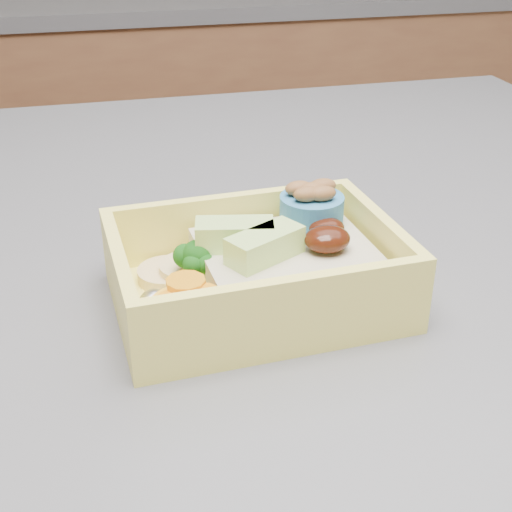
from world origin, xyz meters
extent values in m
cube|color=brown|center=(0.00, 1.20, 0.45)|extent=(3.20, 0.60, 0.90)
cube|color=#343439|center=(0.00, 1.20, 0.92)|extent=(3.20, 0.62, 0.03)
cube|color=#343439|center=(0.00, -0.10, 0.90)|extent=(1.24, 0.84, 0.04)
cube|color=#FFF169|center=(0.16, -0.17, 0.92)|extent=(0.18, 0.14, 0.01)
cube|color=#FFF169|center=(0.16, -0.11, 0.95)|extent=(0.18, 0.02, 0.04)
cube|color=#FFF169|center=(0.17, -0.23, 0.95)|extent=(0.18, 0.02, 0.04)
cube|color=#FFF169|center=(0.25, -0.17, 0.95)|extent=(0.01, 0.11, 0.04)
cube|color=#FFF169|center=(0.08, -0.17, 0.95)|extent=(0.01, 0.11, 0.04)
cube|color=tan|center=(0.18, -0.17, 0.94)|extent=(0.11, 0.10, 0.03)
ellipsoid|color=#321107|center=(0.21, -0.18, 0.96)|extent=(0.03, 0.03, 0.02)
ellipsoid|color=#321107|center=(0.21, -0.16, 0.96)|extent=(0.02, 0.02, 0.01)
cube|color=#BEEB7B|center=(0.17, -0.18, 0.96)|extent=(0.05, 0.04, 0.02)
cube|color=#BEEB7B|center=(0.15, -0.16, 0.96)|extent=(0.05, 0.03, 0.02)
cylinder|color=#75B963|center=(0.13, -0.16, 0.94)|extent=(0.01, 0.01, 0.02)
sphere|color=#144E12|center=(0.13, -0.16, 0.95)|extent=(0.02, 0.02, 0.02)
sphere|color=#144E12|center=(0.13, -0.15, 0.95)|extent=(0.02, 0.02, 0.02)
sphere|color=#144E12|center=(0.12, -0.15, 0.95)|extent=(0.02, 0.02, 0.02)
sphere|color=#144E12|center=(0.13, -0.17, 0.95)|extent=(0.01, 0.01, 0.01)
sphere|color=#144E12|center=(0.12, -0.16, 0.95)|extent=(0.01, 0.01, 0.01)
sphere|color=#144E12|center=(0.13, -0.15, 0.95)|extent=(0.01, 0.01, 0.01)
cylinder|color=yellow|center=(0.11, -0.20, 0.94)|extent=(0.04, 0.04, 0.02)
cylinder|color=orange|center=(0.11, -0.20, 0.95)|extent=(0.02, 0.02, 0.00)
cylinder|color=orange|center=(0.11, -0.21, 0.95)|extent=(0.02, 0.02, 0.00)
cylinder|color=orange|center=(0.12, -0.21, 0.95)|extent=(0.02, 0.02, 0.00)
cylinder|color=orange|center=(0.11, -0.19, 0.96)|extent=(0.02, 0.02, 0.00)
cylinder|color=tan|center=(0.11, -0.14, 0.93)|extent=(0.04, 0.04, 0.01)
cylinder|color=tan|center=(0.12, -0.14, 0.94)|extent=(0.04, 0.04, 0.01)
ellipsoid|color=silver|center=(0.14, -0.13, 0.94)|extent=(0.02, 0.02, 0.02)
ellipsoid|color=silver|center=(0.10, -0.18, 0.94)|extent=(0.02, 0.02, 0.02)
cylinder|color=teal|center=(0.21, -0.14, 0.96)|extent=(0.04, 0.04, 0.02)
ellipsoid|color=brown|center=(0.21, -0.14, 0.98)|extent=(0.02, 0.01, 0.01)
ellipsoid|color=brown|center=(0.22, -0.13, 0.98)|extent=(0.02, 0.01, 0.01)
ellipsoid|color=brown|center=(0.20, -0.13, 0.98)|extent=(0.02, 0.01, 0.01)
ellipsoid|color=brown|center=(0.21, -0.14, 0.98)|extent=(0.02, 0.01, 0.01)
ellipsoid|color=brown|center=(0.20, -0.14, 0.98)|extent=(0.02, 0.01, 0.01)
camera|label=1|loc=(0.07, -0.55, 1.16)|focal=50.00mm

